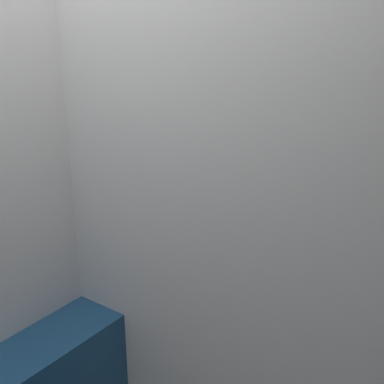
{
  "coord_description": "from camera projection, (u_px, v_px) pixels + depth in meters",
  "views": [
    {
      "loc": [
        1.12,
        -0.6,
        1.85
      ],
      "look_at": [
        0.02,
        1.0,
        1.41
      ],
      "focal_mm": 28.0,
      "sensor_mm": 36.0,
      "label": 1
    }
  ],
  "objects": [
    {
      "name": "sidewalk",
      "position": [
        252.0,
        293.0,
        3.26
      ],
      "size": [
        24.0,
        2.8,
        0.11
      ],
      "color": "#BCB7AD",
      "rests_on": "ground_plane"
    },
    {
      "name": "building_facade",
      "position": [
        334.0,
        30.0,
        4.95
      ],
      "size": [
        24.0,
        0.3,
        6.75
      ],
      "color": "beige",
      "rests_on": "ground_plane"
    },
    {
      "name": "parking_meter",
      "position": [
        192.0,
        214.0,
        2.02
      ],
      "size": [
        0.23,
        0.13,
        1.64
      ],
      "color": "slate",
      "rests_on": "sidewalk"
    }
  ]
}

